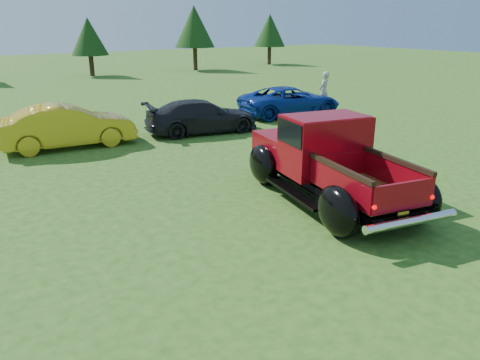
{
  "coord_description": "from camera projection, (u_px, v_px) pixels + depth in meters",
  "views": [
    {
      "loc": [
        -5.68,
        -7.48,
        4.07
      ],
      "look_at": [
        -0.39,
        0.2,
        0.9
      ],
      "focal_mm": 35.0,
      "sensor_mm": 36.0,
      "label": 1
    }
  ],
  "objects": [
    {
      "name": "ground",
      "position": [
        260.0,
        218.0,
        10.19
      ],
      "size": [
        120.0,
        120.0,
        0.0
      ],
      "primitive_type": "plane",
      "color": "#234D16",
      "rests_on": "ground"
    },
    {
      "name": "pickup_truck",
      "position": [
        324.0,
        158.0,
        11.25
      ],
      "size": [
        3.41,
        5.66,
        1.99
      ],
      "rotation": [
        0.0,
        0.0,
        -0.21
      ],
      "color": "black",
      "rests_on": "ground"
    },
    {
      "name": "tree_far_east",
      "position": [
        270.0,
        30.0,
        45.82
      ],
      "size": [
        3.07,
        3.07,
        4.8
      ],
      "color": "#332114",
      "rests_on": "ground"
    },
    {
      "name": "tree_east",
      "position": [
        194.0,
        27.0,
        40.08
      ],
      "size": [
        3.46,
        3.46,
        5.4
      ],
      "color": "#332114",
      "rests_on": "ground"
    },
    {
      "name": "show_car_yellow",
      "position": [
        68.0,
        126.0,
        15.74
      ],
      "size": [
        4.52,
        1.96,
        1.45
      ],
      "primitive_type": "imported",
      "rotation": [
        0.0,
        0.0,
        1.47
      ],
      "color": "gold",
      "rests_on": "ground"
    },
    {
      "name": "tree_mid_right",
      "position": [
        89.0,
        37.0,
        35.86
      ],
      "size": [
        2.82,
        2.82,
        4.4
      ],
      "color": "#332114",
      "rests_on": "ground"
    },
    {
      "name": "show_car_grey",
      "position": [
        202.0,
        116.0,
        17.88
      ],
      "size": [
        4.58,
        2.56,
        1.26
      ],
      "primitive_type": "imported",
      "rotation": [
        0.0,
        0.0,
        1.38
      ],
      "color": "black",
      "rests_on": "ground"
    },
    {
      "name": "show_car_blue",
      "position": [
        290.0,
        101.0,
        21.19
      ],
      "size": [
        4.94,
        2.83,
        1.3
      ],
      "primitive_type": "imported",
      "rotation": [
        0.0,
        0.0,
        1.42
      ],
      "color": "navy",
      "rests_on": "ground"
    },
    {
      "name": "spectator",
      "position": [
        324.0,
        92.0,
        22.04
      ],
      "size": [
        0.8,
        0.69,
        1.86
      ],
      "primitive_type": "imported",
      "rotation": [
        0.0,
        0.0,
        3.57
      ],
      "color": "#ABA894",
      "rests_on": "ground"
    }
  ]
}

